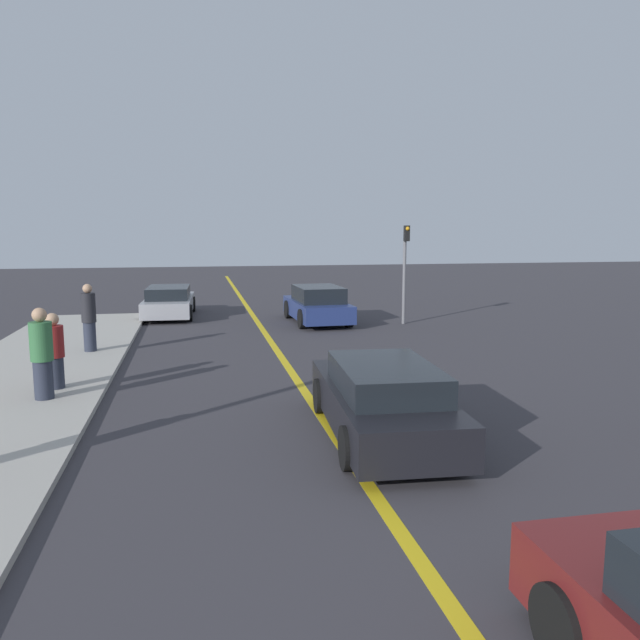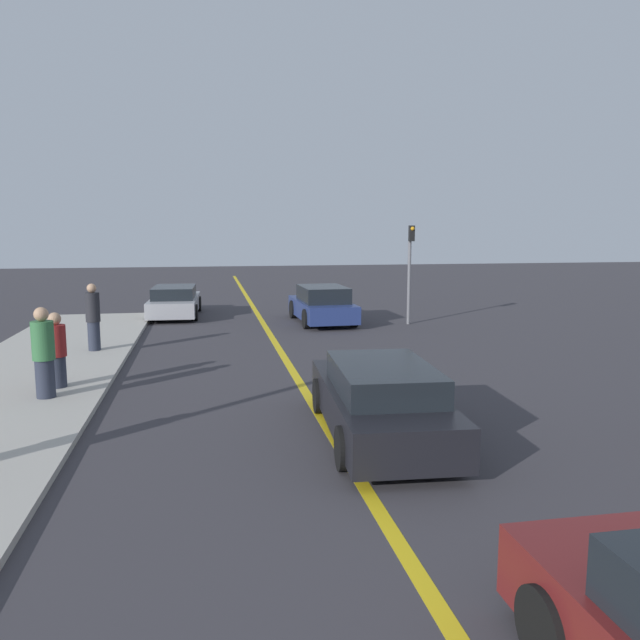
% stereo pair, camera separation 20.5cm
% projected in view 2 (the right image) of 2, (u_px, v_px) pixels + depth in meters
% --- Properties ---
extents(road_center_line, '(0.20, 60.00, 0.01)m').
position_uv_depth(road_center_line, '(288.00, 363.00, 15.98)').
color(road_center_line, gold).
rests_on(road_center_line, ground_plane).
extents(car_ahead_center, '(2.03, 4.66, 1.26)m').
position_uv_depth(car_ahead_center, '(380.00, 400.00, 10.25)').
color(car_ahead_center, black).
rests_on(car_ahead_center, ground_plane).
extents(car_far_distant, '(2.02, 4.28, 1.35)m').
position_uv_depth(car_far_distant, '(322.00, 305.00, 22.75)').
color(car_far_distant, navy).
rests_on(car_far_distant, ground_plane).
extents(car_parked_left_lot, '(2.02, 4.54, 1.20)m').
position_uv_depth(car_parked_left_lot, '(175.00, 302.00, 24.37)').
color(car_parked_left_lot, '#9E9EA3').
rests_on(car_parked_left_lot, ground_plane).
extents(pedestrian_mid_group, '(0.43, 0.43, 1.80)m').
position_uv_depth(pedestrian_mid_group, '(44.00, 353.00, 12.18)').
color(pedestrian_mid_group, '#282D3D').
rests_on(pedestrian_mid_group, sidewalk_left).
extents(pedestrian_far_standing, '(0.41, 0.41, 1.58)m').
position_uv_depth(pedestrian_far_standing, '(56.00, 351.00, 13.00)').
color(pedestrian_far_standing, '#282D3D').
rests_on(pedestrian_far_standing, sidewalk_left).
extents(pedestrian_by_sign, '(0.38, 0.38, 1.83)m').
position_uv_depth(pedestrian_by_sign, '(93.00, 317.00, 16.94)').
color(pedestrian_by_sign, '#282D3D').
rests_on(pedestrian_by_sign, sidewalk_left).
extents(traffic_light, '(0.18, 0.40, 3.52)m').
position_uv_depth(traffic_light, '(410.00, 263.00, 22.14)').
color(traffic_light, slate).
rests_on(traffic_light, ground_plane).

